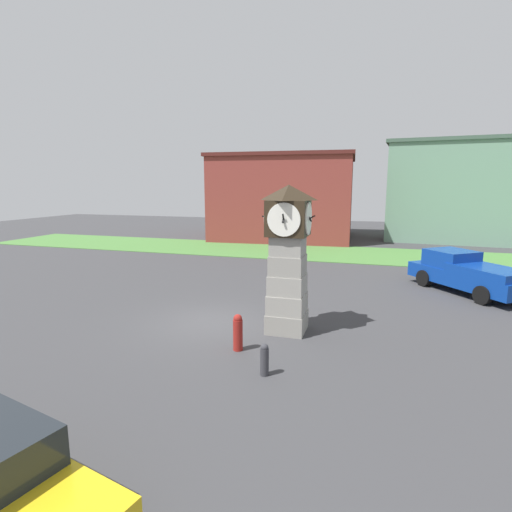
# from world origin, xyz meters

# --- Properties ---
(ground_plane) EXTENTS (88.86, 88.86, 0.00)m
(ground_plane) POSITION_xyz_m (0.00, 0.00, 0.00)
(ground_plane) COLOR #38383A
(clock_tower) EXTENTS (1.77, 1.62, 4.93)m
(clock_tower) POSITION_xyz_m (2.88, -0.06, 2.57)
(clock_tower) COLOR gray
(clock_tower) RESTS_ON ground_plane
(bollard_near_tower) EXTENTS (0.29, 0.29, 1.12)m
(bollard_near_tower) POSITION_xyz_m (1.83, -2.08, 0.57)
(bollard_near_tower) COLOR maroon
(bollard_near_tower) RESTS_ON ground_plane
(bollard_mid_row) EXTENTS (0.23, 0.23, 0.87)m
(bollard_mid_row) POSITION_xyz_m (3.03, -3.41, 0.44)
(bollard_mid_row) COLOR #333338
(bollard_mid_row) RESTS_ON ground_plane
(pickup_truck) EXTENTS (4.89, 5.56, 1.85)m
(pickup_truck) POSITION_xyz_m (9.70, 7.22, 0.93)
(pickup_truck) COLOR navy
(pickup_truck) RESTS_ON ground_plane
(warehouse_blue_far) EXTENTS (13.18, 12.10, 7.61)m
(warehouse_blue_far) POSITION_xyz_m (-2.82, 24.60, 3.81)
(warehouse_blue_far) COLOR maroon
(warehouse_blue_far) RESTS_ON ground_plane
(storefront_low_left) EXTENTS (18.11, 11.73, 8.76)m
(storefront_low_left) POSITION_xyz_m (15.03, 28.02, 4.39)
(storefront_low_left) COLOR gray
(storefront_low_left) RESTS_ON ground_plane
(grass_verge_far) EXTENTS (53.32, 7.18, 0.04)m
(grass_verge_far) POSITION_xyz_m (0.89, 16.29, 0.02)
(grass_verge_far) COLOR #477A38
(grass_verge_far) RESTS_ON ground_plane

